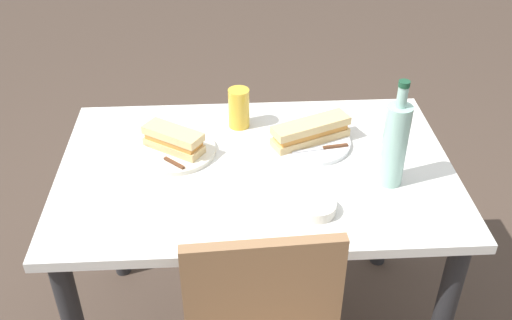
% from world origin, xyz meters
% --- Properties ---
extents(dining_table, '(1.18, 0.76, 0.74)m').
position_xyz_m(dining_table, '(0.00, 0.00, 0.62)').
color(dining_table, silver).
rests_on(dining_table, ground).
extents(plate_near, '(0.25, 0.25, 0.01)m').
position_xyz_m(plate_near, '(0.25, -0.08, 0.75)').
color(plate_near, silver).
rests_on(plate_near, dining_table).
extents(baguette_sandwich_near, '(0.20, 0.16, 0.07)m').
position_xyz_m(baguette_sandwich_near, '(0.25, -0.08, 0.79)').
color(baguette_sandwich_near, '#DBB77A').
rests_on(baguette_sandwich_near, plate_near).
extents(knife_near, '(0.14, 0.13, 0.01)m').
position_xyz_m(knife_near, '(0.27, -0.03, 0.76)').
color(knife_near, silver).
rests_on(knife_near, plate_near).
extents(plate_far, '(0.25, 0.25, 0.01)m').
position_xyz_m(plate_far, '(-0.18, -0.11, 0.75)').
color(plate_far, white).
rests_on(plate_far, dining_table).
extents(baguette_sandwich_far, '(0.26, 0.17, 0.07)m').
position_xyz_m(baguette_sandwich_far, '(-0.18, -0.11, 0.79)').
color(baguette_sandwich_far, '#DBB77A').
rests_on(baguette_sandwich_far, plate_far).
extents(knife_far, '(0.18, 0.04, 0.01)m').
position_xyz_m(knife_far, '(-0.21, -0.06, 0.76)').
color(knife_far, silver).
rests_on(knife_far, plate_far).
extents(water_bottle, '(0.07, 0.07, 0.32)m').
position_xyz_m(water_bottle, '(-0.38, 0.10, 0.87)').
color(water_bottle, '#99C6B7').
rests_on(water_bottle, dining_table).
extents(beer_glass, '(0.07, 0.07, 0.13)m').
position_xyz_m(beer_glass, '(0.04, -0.23, 0.80)').
color(beer_glass, gold).
rests_on(beer_glass, dining_table).
extents(olive_bowl, '(0.11, 0.11, 0.03)m').
position_xyz_m(olive_bowl, '(-0.15, 0.23, 0.75)').
color(olive_bowl, silver).
rests_on(olive_bowl, dining_table).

